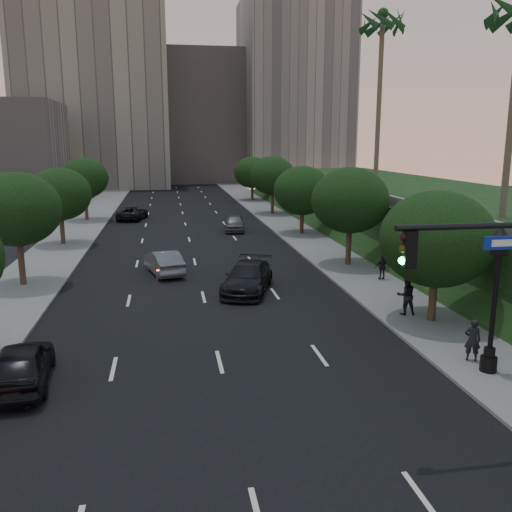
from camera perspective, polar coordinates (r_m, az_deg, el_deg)
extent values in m
plane|color=black|center=(16.96, -2.13, -17.69)|extent=(160.00, 160.00, 0.00)
cube|color=black|center=(45.44, -6.94, 1.28)|extent=(16.00, 140.00, 0.02)
cube|color=slate|center=(46.96, 5.65, 1.74)|extent=(4.50, 140.00, 0.15)
cube|color=slate|center=(46.17, -19.76, 0.91)|extent=(4.50, 140.00, 0.15)
cube|color=black|center=(49.23, 19.68, 3.84)|extent=(18.00, 90.00, 4.00)
cube|color=slate|center=(45.46, 10.40, 6.71)|extent=(0.35, 90.00, 0.70)
cube|color=gray|center=(107.58, -16.49, 15.59)|extent=(26.00, 20.00, 32.00)
cube|color=gray|center=(116.97, -5.72, 14.21)|extent=(22.00, 18.00, 26.00)
cube|color=gray|center=(113.99, 3.90, 16.82)|extent=(20.00, 22.00, 36.00)
cylinder|color=#38281C|center=(26.58, 18.14, -3.80)|extent=(0.36, 0.36, 2.86)
ellipsoid|color=black|center=(26.02, 18.51, 1.72)|extent=(5.20, 5.20, 4.42)
cylinder|color=#38281C|center=(37.30, 9.73, 1.34)|extent=(0.36, 0.36, 3.21)
ellipsoid|color=black|center=(36.88, 9.89, 5.81)|extent=(5.20, 5.20, 4.42)
cylinder|color=#38281C|center=(49.63, 4.84, 3.90)|extent=(0.36, 0.36, 2.86)
ellipsoid|color=black|center=(49.33, 4.90, 6.89)|extent=(5.20, 5.20, 4.42)
cylinder|color=#38281C|center=(63.16, 1.73, 5.83)|extent=(0.36, 0.36, 3.21)
ellipsoid|color=black|center=(62.92, 1.75, 8.48)|extent=(5.20, 5.20, 4.42)
cylinder|color=#38281C|center=(77.88, -0.40, 6.88)|extent=(0.36, 0.36, 2.86)
ellipsoid|color=black|center=(77.69, -0.41, 8.79)|extent=(5.20, 5.20, 4.42)
cylinder|color=#38281C|center=(34.38, -23.48, -0.36)|extent=(0.36, 0.36, 3.26)
ellipsoid|color=black|center=(33.92, -23.90, 4.53)|extent=(5.00, 5.00, 4.25)
cylinder|color=#38281C|center=(46.91, -19.73, 2.84)|extent=(0.36, 0.36, 2.99)
ellipsoid|color=black|center=(46.59, -19.97, 6.14)|extent=(5.00, 5.00, 4.25)
cylinder|color=#38281C|center=(60.60, -17.45, 5.05)|extent=(0.36, 0.36, 3.26)
ellipsoid|color=black|center=(60.34, -17.62, 7.84)|extent=(5.00, 5.00, 4.25)
cylinder|color=#4C4233|center=(34.56, 25.35, 13.55)|extent=(0.40, 0.40, 12.00)
cylinder|color=#4C4233|center=(48.12, 12.80, 15.12)|extent=(0.40, 0.40, 14.50)
cylinder|color=black|center=(15.03, 23.97, 2.94)|extent=(5.40, 0.16, 0.16)
cube|color=black|center=(14.00, 15.88, 0.64)|extent=(0.32, 0.22, 0.95)
sphere|color=black|center=(13.87, 15.28, 1.95)|extent=(0.20, 0.20, 0.20)
sphere|color=#3F2B0A|center=(13.92, 15.21, 0.74)|extent=(0.20, 0.20, 0.20)
sphere|color=#19F24C|center=(13.98, 15.15, -0.47)|extent=(0.20, 0.20, 0.20)
cube|color=#0C26A0|center=(15.32, 25.08, 1.29)|extent=(1.40, 0.05, 0.35)
cylinder|color=black|center=(21.92, 23.25, -10.56)|extent=(0.60, 0.60, 0.70)
cylinder|color=black|center=(21.74, 23.36, -9.34)|extent=(0.40, 0.40, 0.40)
cylinder|color=black|center=(21.14, 23.80, -4.40)|extent=(0.18, 0.18, 3.60)
cube|color=black|center=(20.69, 24.27, 1.06)|extent=(0.42, 0.42, 0.70)
cone|color=black|center=(20.61, 24.39, 2.43)|extent=(0.64, 0.64, 0.35)
sphere|color=black|center=(20.58, 24.44, 2.97)|extent=(0.14, 0.14, 0.14)
imported|color=black|center=(20.84, -23.46, -10.42)|extent=(2.33, 4.86, 1.60)
imported|color=#5B5E63|center=(35.28, -9.67, -0.65)|extent=(2.74, 4.94, 1.54)
imported|color=black|center=(60.38, -12.86, 4.42)|extent=(3.50, 5.70, 1.47)
imported|color=black|center=(30.68, -0.89, -2.29)|extent=(4.03, 6.13, 1.65)
imported|color=#53555B|center=(51.46, -2.27, 3.48)|extent=(2.41, 4.73, 1.54)
imported|color=black|center=(22.44, 21.83, -8.20)|extent=(0.71, 0.60, 1.66)
imported|color=black|center=(27.18, 15.52, -4.00)|extent=(0.98, 0.79, 1.92)
imported|color=black|center=(33.70, 13.17, -1.15)|extent=(0.89, 0.37, 1.52)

